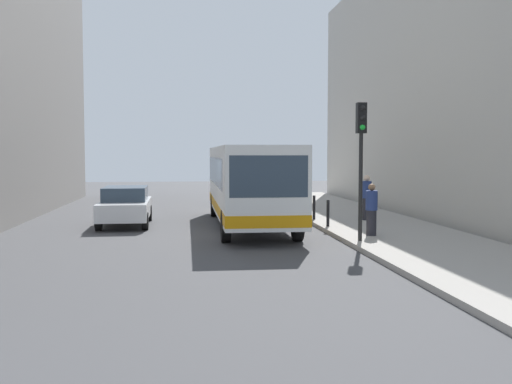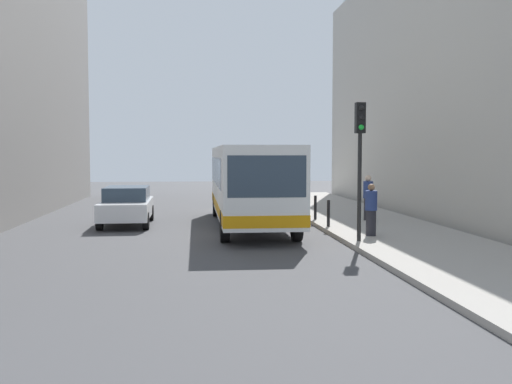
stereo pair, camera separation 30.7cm
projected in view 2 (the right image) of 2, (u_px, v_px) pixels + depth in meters
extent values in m
plane|color=#424244|center=(234.00, 236.00, 19.89)|extent=(80.00, 80.00, 0.00)
cube|color=#9E9991|center=(392.00, 232.00, 20.45)|extent=(4.40, 40.00, 0.15)
cube|color=#BCB7AD|center=(505.00, 73.00, 24.68)|extent=(7.00, 32.00, 12.13)
cube|color=white|center=(250.00, 180.00, 22.46)|extent=(2.55, 11.01, 2.50)
cube|color=orange|center=(250.00, 205.00, 22.52)|extent=(2.57, 11.03, 0.36)
cube|color=#2D3D4C|center=(267.00, 176.00, 17.00)|extent=(2.26, 0.07, 1.20)
cube|color=#2D3D4C|center=(248.00, 171.00, 22.94)|extent=(2.56, 9.41, 1.00)
cylinder|color=black|center=(297.00, 225.00, 18.78)|extent=(0.28, 1.00, 1.00)
cylinder|color=black|center=(225.00, 226.00, 18.55)|extent=(0.28, 1.00, 1.00)
cylinder|color=black|center=(267.00, 204.00, 26.53)|extent=(0.28, 1.00, 1.00)
cylinder|color=black|center=(216.00, 205.00, 26.30)|extent=(0.28, 1.00, 1.00)
cube|color=silver|center=(127.00, 209.00, 22.99)|extent=(1.85, 4.42, 0.64)
cube|color=#2D3D4C|center=(127.00, 193.00, 23.10)|extent=(1.63, 2.48, 0.52)
cylinder|color=black|center=(146.00, 221.00, 21.62)|extent=(0.23, 0.64, 0.64)
cylinder|color=black|center=(100.00, 222.00, 21.43)|extent=(0.23, 0.64, 0.64)
cylinder|color=black|center=(151.00, 213.00, 24.59)|extent=(0.23, 0.64, 0.64)
cylinder|color=black|center=(110.00, 213.00, 24.40)|extent=(0.23, 0.64, 0.64)
cube|color=silver|center=(244.00, 193.00, 32.50)|extent=(1.88, 4.43, 0.64)
cube|color=#2D3D4C|center=(244.00, 182.00, 32.62)|extent=(1.64, 2.49, 0.52)
cylinder|color=black|center=(263.00, 200.00, 31.14)|extent=(0.23, 0.64, 0.64)
cylinder|color=black|center=(231.00, 201.00, 30.94)|extent=(0.23, 0.64, 0.64)
cylinder|color=black|center=(256.00, 196.00, 34.11)|extent=(0.23, 0.64, 0.64)
cylinder|color=black|center=(227.00, 197.00, 33.91)|extent=(0.23, 0.64, 0.64)
cylinder|color=black|center=(359.00, 187.00, 17.72)|extent=(0.12, 0.12, 3.20)
cube|color=black|center=(360.00, 118.00, 17.59)|extent=(0.28, 0.24, 0.90)
sphere|color=black|center=(362.00, 108.00, 17.44)|extent=(0.16, 0.16, 0.16)
sphere|color=black|center=(361.00, 118.00, 17.46)|extent=(0.16, 0.16, 0.16)
sphere|color=green|center=(361.00, 127.00, 17.48)|extent=(0.16, 0.16, 0.16)
cylinder|color=black|center=(328.00, 213.00, 21.35)|extent=(0.11, 0.11, 0.95)
cylinder|color=black|center=(315.00, 207.00, 23.65)|extent=(0.11, 0.11, 0.95)
cylinder|color=black|center=(304.00, 203.00, 25.94)|extent=(0.11, 0.11, 0.95)
cylinder|color=black|center=(295.00, 199.00, 28.23)|extent=(0.11, 0.11, 0.95)
cylinder|color=#26262D|center=(371.00, 223.00, 18.94)|extent=(0.32, 0.32, 0.81)
cylinder|color=navy|center=(371.00, 201.00, 18.90)|extent=(0.38, 0.38, 0.62)
sphere|color=#8C6647|center=(371.00, 187.00, 18.87)|extent=(0.22, 0.22, 0.22)
cylinder|color=#26262D|center=(368.00, 209.00, 23.38)|extent=(0.32, 0.32, 0.86)
cylinder|color=navy|center=(368.00, 190.00, 23.33)|extent=(0.38, 0.38, 0.66)
sphere|color=beige|center=(368.00, 178.00, 23.30)|extent=(0.24, 0.24, 0.24)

